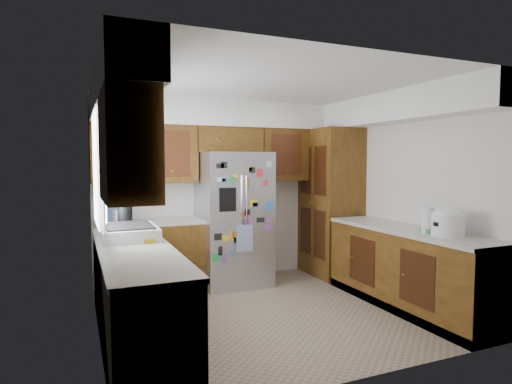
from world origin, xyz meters
TOP-DOWN VIEW (x-y plane):
  - floor at (0.00, 0.00)m, footprint 3.60×3.60m
  - room_shell at (-0.11, 0.36)m, footprint 3.64×3.24m
  - left_counter_run at (-1.36, 0.03)m, footprint 1.36×3.20m
  - right_counter_run at (1.50, -0.47)m, footprint 0.63×2.25m
  - pantry at (1.50, 1.15)m, footprint 0.60×0.90m
  - fridge at (-0.00, 1.20)m, footprint 0.90×0.79m
  - bridge_cabinet at (0.00, 1.43)m, footprint 0.96×0.34m
  - fridge_top_items at (-0.00, 1.40)m, footprint 0.66×0.34m
  - sink_assembly at (-1.50, 0.10)m, footprint 0.52×0.71m
  - left_counter_clutter at (-1.49, 0.84)m, footprint 0.32×0.95m
  - rice_cooker at (1.50, -1.02)m, footprint 0.34×0.33m
  - paper_towel at (1.45, -0.80)m, footprint 0.12×0.12m

SIDE VIEW (x-z plane):
  - floor at x=0.00m, z-range 0.00..0.00m
  - right_counter_run at x=1.50m, z-range -0.04..0.88m
  - left_counter_run at x=-1.36m, z-range -0.03..0.89m
  - fridge at x=0.00m, z-range 0.00..1.80m
  - sink_assembly at x=-1.50m, z-range 0.80..1.17m
  - left_counter_clutter at x=-1.49m, z-range 0.86..1.24m
  - paper_towel at x=1.45m, z-range 0.92..1.20m
  - rice_cooker at x=1.50m, z-range 0.93..1.21m
  - pantry at x=1.50m, z-range 0.00..2.15m
  - room_shell at x=-0.11m, z-range 0.56..3.08m
  - bridge_cabinet at x=0.00m, z-range 1.80..2.15m
  - fridge_top_items at x=0.00m, z-range 2.14..2.40m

